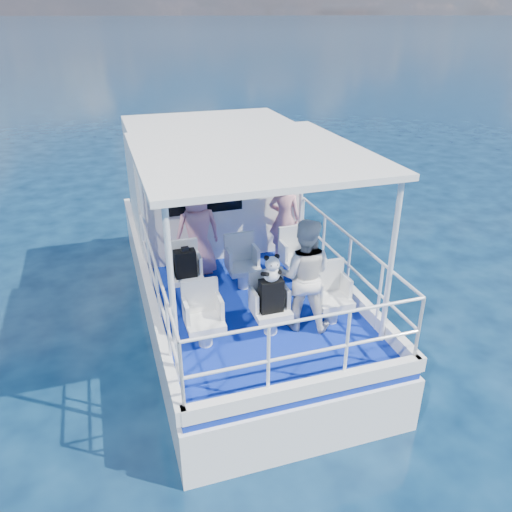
{
  "coord_description": "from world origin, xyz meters",
  "views": [
    {
      "loc": [
        -1.9,
        -6.41,
        4.81
      ],
      "look_at": [
        0.02,
        -0.4,
        1.73
      ],
      "focal_mm": 35.0,
      "sensor_mm": 36.0,
      "label": 1
    }
  ],
  "objects_px": {
    "passenger_stbd_aft": "(304,275)",
    "panda": "(272,268)",
    "backpack_center": "(271,296)",
    "passenger_port_fwd": "(197,231)"
  },
  "relations": [
    {
      "from": "passenger_stbd_aft",
      "to": "panda",
      "type": "bearing_deg",
      "value": 37.56
    },
    {
      "from": "passenger_stbd_aft",
      "to": "panda",
      "type": "height_order",
      "value": "passenger_stbd_aft"
    },
    {
      "from": "passenger_stbd_aft",
      "to": "backpack_center",
      "type": "relative_size",
      "value": 3.46
    },
    {
      "from": "passenger_stbd_aft",
      "to": "panda",
      "type": "distance_m",
      "value": 0.55
    },
    {
      "from": "backpack_center",
      "to": "passenger_port_fwd",
      "type": "bearing_deg",
      "value": 104.97
    },
    {
      "from": "passenger_port_fwd",
      "to": "backpack_center",
      "type": "height_order",
      "value": "passenger_port_fwd"
    },
    {
      "from": "passenger_port_fwd",
      "to": "panda",
      "type": "bearing_deg",
      "value": 98.16
    },
    {
      "from": "passenger_port_fwd",
      "to": "panda",
      "type": "relative_size",
      "value": 4.17
    },
    {
      "from": "backpack_center",
      "to": "passenger_stbd_aft",
      "type": "bearing_deg",
      "value": 10.23
    },
    {
      "from": "passenger_port_fwd",
      "to": "backpack_center",
      "type": "bearing_deg",
      "value": 98.38
    }
  ]
}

